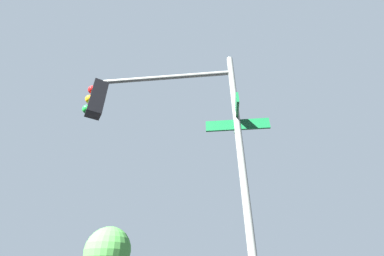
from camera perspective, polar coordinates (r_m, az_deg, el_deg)
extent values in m
cylinder|color=slate|center=(3.89, 12.07, -13.48)|extent=(0.12, 0.12, 5.59)
cylinder|color=slate|center=(5.24, -6.30, 11.48)|extent=(1.69, 2.25, 0.09)
cube|color=black|center=(5.37, -21.06, 6.27)|extent=(0.28, 0.28, 0.80)
sphere|color=red|center=(5.58, -21.96, 8.12)|extent=(0.18, 0.18, 0.18)
sphere|color=orange|center=(5.44, -22.49, 6.10)|extent=(0.18, 0.18, 0.18)
sphere|color=green|center=(5.29, -23.04, 3.97)|extent=(0.18, 0.18, 0.18)
cube|color=#0F5128|center=(4.38, 10.41, 0.71)|extent=(0.68, 0.91, 0.20)
cube|color=#0F5128|center=(4.50, 10.14, 3.06)|extent=(0.83, 0.62, 0.20)
sphere|color=#387A33|center=(19.51, -18.87, -25.24)|extent=(3.09, 3.09, 3.09)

